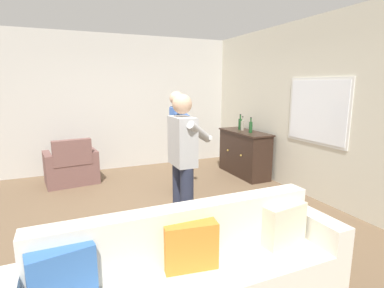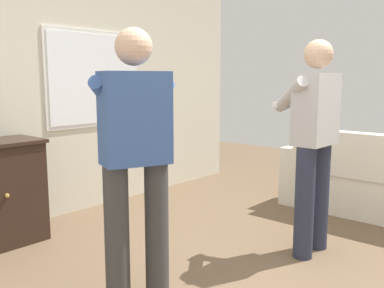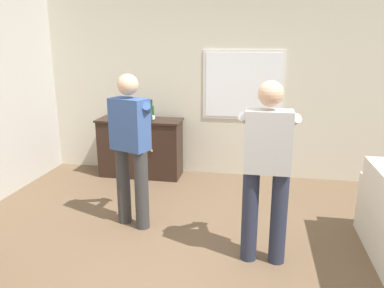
# 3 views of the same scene
# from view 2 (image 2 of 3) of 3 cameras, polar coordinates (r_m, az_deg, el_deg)

# --- Properties ---
(wall_back_with_window) EXTENTS (5.20, 0.15, 2.80)m
(wall_back_with_window) POSITION_cam_2_polar(r_m,az_deg,el_deg) (4.53, -17.44, 8.46)
(wall_back_with_window) COLOR beige
(wall_back_with_window) RESTS_ON ground
(person_standing_left) EXTENTS (0.52, 0.52, 1.68)m
(person_standing_left) POSITION_cam_2_polar(r_m,az_deg,el_deg) (2.60, -7.60, -1.34)
(person_standing_left) COLOR #383838
(person_standing_left) RESTS_ON ground
(person_standing_right) EXTENTS (0.56, 0.48, 1.68)m
(person_standing_right) POSITION_cam_2_polar(r_m,az_deg,el_deg) (3.45, 15.89, 0.89)
(person_standing_right) COLOR #282D42
(person_standing_right) RESTS_ON ground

